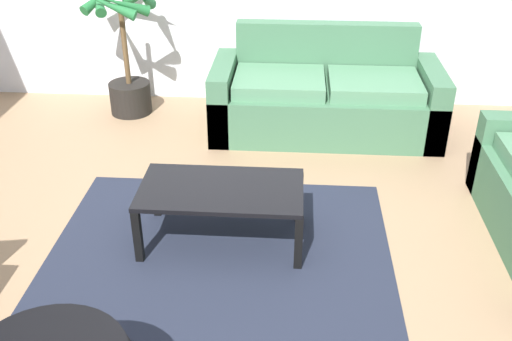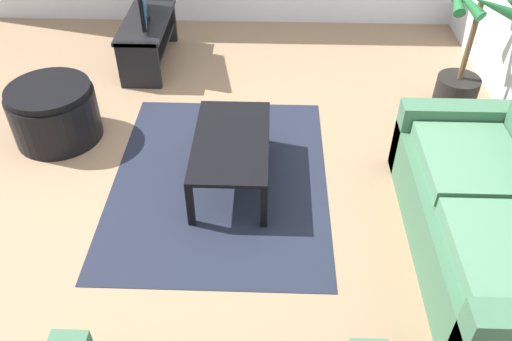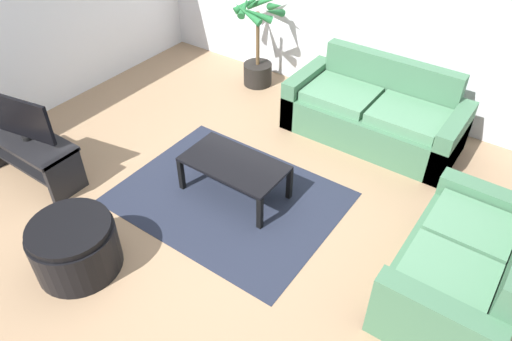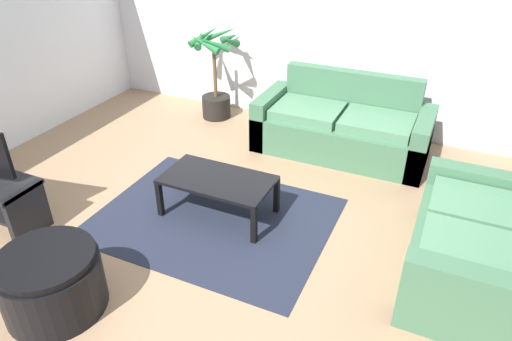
% 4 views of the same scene
% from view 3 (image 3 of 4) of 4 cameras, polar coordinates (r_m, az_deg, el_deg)
% --- Properties ---
extents(ground_plane, '(6.60, 6.60, 0.00)m').
position_cam_3_polar(ground_plane, '(4.76, -6.29, -5.97)').
color(ground_plane, '#937556').
extents(couch_main, '(2.01, 0.90, 0.90)m').
position_cam_3_polar(couch_main, '(5.83, 13.90, 6.44)').
color(couch_main, '#3F6B4C').
rests_on(couch_main, ground).
extents(couch_loveseat, '(0.90, 1.57, 0.90)m').
position_cam_3_polar(couch_loveseat, '(4.29, 23.54, -10.69)').
color(couch_loveseat, '#3F6B4C').
rests_on(couch_loveseat, ground).
extents(tv_stand, '(1.10, 0.45, 0.49)m').
position_cam_3_polar(tv_stand, '(5.56, -25.08, 1.98)').
color(tv_stand, black).
rests_on(tv_stand, ground).
extents(tv, '(0.78, 0.19, 0.48)m').
position_cam_3_polar(tv, '(5.34, -26.30, 5.63)').
color(tv, black).
rests_on(tv, tv_stand).
extents(coffee_table, '(1.05, 0.57, 0.40)m').
position_cam_3_polar(coffee_table, '(4.80, -2.61, 0.50)').
color(coffee_table, black).
rests_on(coffee_table, ground).
extents(area_rug, '(2.20, 1.70, 0.01)m').
position_cam_3_polar(area_rug, '(4.97, -3.19, -3.22)').
color(area_rug, '#1E2333').
rests_on(area_rug, ground).
extents(potted_palm, '(0.74, 0.71, 1.23)m').
position_cam_3_polar(potted_palm, '(6.70, 0.30, 14.35)').
color(potted_palm, black).
rests_on(potted_palm, ground).
extents(ottoman, '(0.74, 0.74, 0.50)m').
position_cam_3_polar(ottoman, '(4.45, -20.76, -8.46)').
color(ottoman, black).
rests_on(ottoman, ground).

